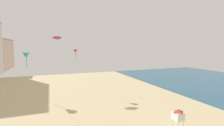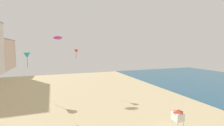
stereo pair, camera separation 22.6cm
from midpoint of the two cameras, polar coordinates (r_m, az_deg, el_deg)
lifeguard_stand at (r=21.84m, az=22.33°, el=-16.53°), size 1.10×1.10×2.55m
kite_red_delta at (r=38.79m, az=-12.24°, el=4.08°), size 0.95×0.95×2.16m
kite_cyan_delta at (r=38.27m, az=-27.41°, el=2.43°), size 1.40×1.40×3.18m
kite_magenta_parafoil at (r=41.10m, az=-18.26°, el=8.38°), size 2.06×0.57×0.80m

